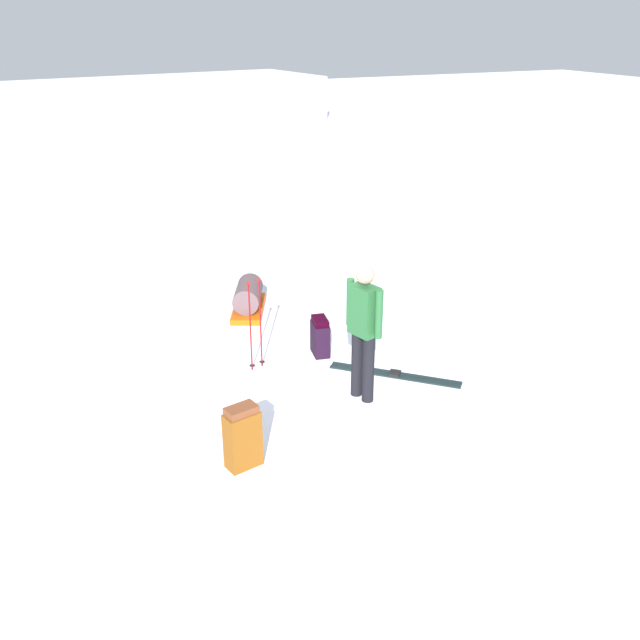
% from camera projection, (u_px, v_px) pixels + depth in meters
% --- Properties ---
extents(ground_plane, '(80.00, 80.00, 0.00)m').
position_uv_depth(ground_plane, '(320.00, 369.00, 9.25)').
color(ground_plane, white).
extents(distant_snow_ridge, '(18.83, 7.54, 1.84)m').
position_uv_depth(distant_snow_ridge, '(96.00, 107.00, 27.41)').
color(distant_snow_ridge, white).
rests_on(distant_snow_ridge, ground_plane).
extents(skier_standing, '(0.30, 0.55, 1.70)m').
position_uv_depth(skier_standing, '(364.00, 326.00, 8.18)').
color(skier_standing, black).
rests_on(skier_standing, ground_plane).
extents(ski_pair_near, '(1.37, 1.31, 0.05)m').
position_uv_depth(ski_pair_near, '(395.00, 375.00, 9.07)').
color(ski_pair_near, black).
rests_on(ski_pair_near, ground_plane).
extents(backpack_large_dark, '(0.26, 0.38, 0.53)m').
position_uv_depth(backpack_large_dark, '(320.00, 337.00, 9.55)').
color(backpack_large_dark, black).
rests_on(backpack_large_dark, ground_plane).
extents(backpack_bright, '(0.39, 0.28, 0.70)m').
position_uv_depth(backpack_bright, '(243.00, 437.00, 7.14)').
color(backpack_bright, brown).
rests_on(backpack_bright, ground_plane).
extents(ski_poles_planted_near, '(0.22, 0.12, 1.24)m').
position_uv_depth(ski_poles_planted_near, '(255.00, 320.00, 9.00)').
color(ski_poles_planted_near, maroon).
rests_on(ski_poles_planted_near, ground_plane).
extents(gear_sled, '(0.88, 1.22, 0.49)m').
position_uv_depth(gear_sled, '(248.00, 298.00, 10.94)').
color(gear_sled, '#DA530A').
rests_on(gear_sled, ground_plane).
extents(thermos_bottle, '(0.07, 0.07, 0.26)m').
position_uv_depth(thermos_bottle, '(374.00, 327.00, 10.15)').
color(thermos_bottle, '#BCBCBB').
rests_on(thermos_bottle, ground_plane).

